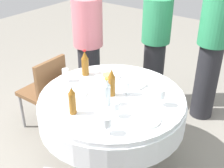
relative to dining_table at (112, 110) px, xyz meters
name	(u,v)px	position (x,y,z in m)	size (l,w,h in m)	color
ground_plane	(112,159)	(0.00, 0.00, -0.59)	(10.00, 10.00, 0.00)	gray
dining_table	(112,110)	(0.00, 0.00, 0.00)	(1.31, 1.31, 0.74)	white
bottle_clear_near	(107,92)	(-0.13, -0.04, 0.26)	(0.06, 0.06, 0.24)	silver
bottle_amber_rear	(112,83)	(0.01, 0.01, 0.27)	(0.06, 0.06, 0.27)	#8C5619
bottle_amber_front	(72,101)	(-0.40, 0.09, 0.27)	(0.06, 0.06, 0.25)	#8C5619
bottle_amber_east	(85,64)	(0.17, 0.45, 0.27)	(0.07, 0.07, 0.26)	#8C5619
wine_glass_east	(107,122)	(-0.44, -0.28, 0.25)	(0.07, 0.07, 0.14)	white
wine_glass_inner	(161,94)	(0.12, -0.41, 0.25)	(0.07, 0.07, 0.15)	white
wine_glass_left	(65,73)	(-0.05, 0.51, 0.24)	(0.06, 0.06, 0.13)	white
wine_glass_right	(127,85)	(0.09, -0.09, 0.25)	(0.08, 0.08, 0.13)	white
wine_glass_far	(115,106)	(-0.23, -0.21, 0.25)	(0.07, 0.07, 0.14)	white
plate_far	(108,76)	(0.25, 0.24, 0.16)	(0.25, 0.25, 0.04)	white
plate_west	(145,119)	(-0.14, -0.42, 0.16)	(0.23, 0.23, 0.02)	white
plate_outer	(75,94)	(-0.18, 0.27, 0.16)	(0.21, 0.21, 0.02)	white
spoon_rear	(89,125)	(-0.44, -0.11, 0.15)	(0.18, 0.02, 0.01)	silver
spoon_front	(133,75)	(0.43, 0.06, 0.15)	(0.18, 0.02, 0.01)	silver
knife_east	(138,103)	(0.04, -0.24, 0.15)	(0.18, 0.02, 0.01)	silver
folded_napkin	(138,85)	(0.28, -0.09, 0.16)	(0.12, 0.12, 0.02)	white
person_near	(88,46)	(0.62, 0.81, 0.23)	(0.34, 0.34, 1.56)	#26262B
person_rear	(155,43)	(1.20, 0.24, 0.21)	(0.34, 0.34, 1.53)	#26262B
person_front	(213,45)	(1.27, -0.41, 0.32)	(0.34, 0.34, 1.72)	#26262B
chair_left	(46,88)	(-0.01, 0.87, -0.07)	(0.41, 0.41, 0.87)	brown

